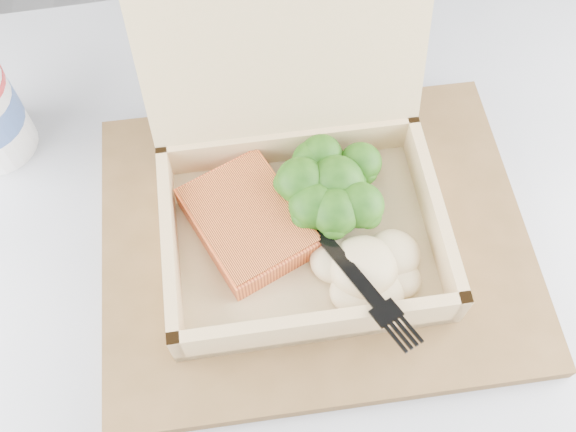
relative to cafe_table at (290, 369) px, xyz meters
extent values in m
cylinder|color=black|center=(0.00, 0.00, -0.19)|extent=(0.08, 0.08, 0.71)
cube|color=#A0A2AA|center=(0.00, 0.00, 0.17)|extent=(0.85, 0.85, 0.03)
cube|color=brown|center=(0.03, 0.06, 0.20)|extent=(0.38, 0.31, 0.02)
cube|color=tan|center=(0.02, 0.06, 0.21)|extent=(0.24, 0.19, 0.01)
cube|color=tan|center=(-0.10, 0.06, 0.23)|extent=(0.01, 0.18, 0.05)
cube|color=tan|center=(0.13, 0.06, 0.23)|extent=(0.01, 0.18, 0.05)
cube|color=tan|center=(0.02, -0.03, 0.23)|extent=(0.24, 0.01, 0.05)
cube|color=tan|center=(0.02, 0.14, 0.23)|extent=(0.24, 0.01, 0.05)
cube|color=tan|center=(0.02, 0.17, 0.34)|extent=(0.24, 0.06, 0.18)
cube|color=orange|center=(-0.03, 0.07, 0.23)|extent=(0.12, 0.14, 0.02)
ellipsoid|color=#D4BC89|center=(0.06, 0.02, 0.23)|extent=(0.09, 0.08, 0.03)
cube|color=black|center=(0.02, 0.07, 0.24)|extent=(0.05, 0.10, 0.02)
cube|color=black|center=(0.05, 0.00, 0.24)|extent=(0.04, 0.05, 0.01)
cube|color=white|center=(0.07, 0.28, 0.19)|extent=(0.09, 0.15, 0.00)
camera|label=1|loc=(-0.03, -0.19, 0.72)|focal=40.00mm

